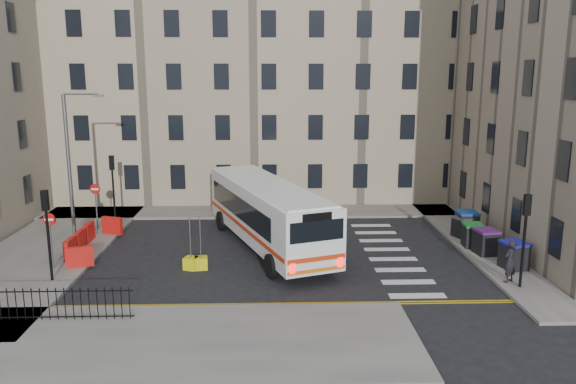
{
  "coord_description": "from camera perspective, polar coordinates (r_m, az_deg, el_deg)",
  "views": [
    {
      "loc": [
        -2.17,
        -28.09,
        9.21
      ],
      "look_at": [
        -1.25,
        1.2,
        3.0
      ],
      "focal_mm": 35.0,
      "sensor_mm": 36.0,
      "label": 1
    }
  ],
  "objects": [
    {
      "name": "pavement_west",
      "position": [
        32.71,
        -23.02,
        -5.24
      ],
      "size": [
        6.0,
        22.0,
        0.15
      ],
      "primitive_type": "cube",
      "color": "slate",
      "rests_on": "ground"
    },
    {
      "name": "traffic_light_east",
      "position": [
        25.82,
        22.96,
        -3.23
      ],
      "size": [
        0.28,
        0.22,
        4.1
      ],
      "color": "black",
      "rests_on": "pavement_east"
    },
    {
      "name": "roadworks_barriers",
      "position": [
        31.37,
        -19.74,
        -4.6
      ],
      "size": [
        1.66,
        6.26,
        1.0
      ],
      "color": "red",
      "rests_on": "pavement_west"
    },
    {
      "name": "wheelie_bin_c",
      "position": [
        31.51,
        18.25,
        -4.17
      ],
      "size": [
        1.06,
        1.2,
        1.25
      ],
      "rotation": [
        0.0,
        0.0,
        -0.07
      ],
      "color": "black",
      "rests_on": "pavement_east"
    },
    {
      "name": "ground",
      "position": [
        29.64,
        2.5,
        -6.15
      ],
      "size": [
        120.0,
        120.0,
        0.0
      ],
      "primitive_type": "plane",
      "color": "black",
      "rests_on": "ground"
    },
    {
      "name": "pavement_north",
      "position": [
        38.01,
        -7.53,
        -2.05
      ],
      "size": [
        36.0,
        3.2,
        0.15
      ],
      "primitive_type": "cube",
      "color": "slate",
      "rests_on": "ground"
    },
    {
      "name": "pavement_sw",
      "position": [
        20.84,
        -15.51,
        -14.51
      ],
      "size": [
        20.0,
        6.0,
        0.15
      ],
      "primitive_type": "cube",
      "color": "slate",
      "rests_on": "ground"
    },
    {
      "name": "traffic_light_nw",
      "position": [
        36.52,
        -17.39,
        1.41
      ],
      "size": [
        0.28,
        0.22,
        4.1
      ],
      "color": "black",
      "rests_on": "pavement_west"
    },
    {
      "name": "streetlamp",
      "position": [
        32.35,
        -21.35,
        2.47
      ],
      "size": [
        0.5,
        0.22,
        8.14
      ],
      "color": "#595B5E",
      "rests_on": "pavement_west"
    },
    {
      "name": "wheelie_bin_d",
      "position": [
        33.19,
        17.34,
        -3.39
      ],
      "size": [
        1.25,
        1.32,
        1.16
      ],
      "rotation": [
        0.0,
        0.0,
        0.41
      ],
      "color": "black",
      "rests_on": "pavement_east"
    },
    {
      "name": "bus",
      "position": [
        29.97,
        -2.1,
        -2.0
      ],
      "size": [
        7.0,
        12.81,
        3.43
      ],
      "rotation": [
        0.0,
        0.0,
        0.35
      ],
      "color": "white",
      "rests_on": "ground"
    },
    {
      "name": "no_entry_south",
      "position": [
        28.51,
        -23.02,
        -3.51
      ],
      "size": [
        0.6,
        0.08,
        3.0
      ],
      "color": "#595B5E",
      "rests_on": "pavement_west"
    },
    {
      "name": "wheelie_bin_a",
      "position": [
        28.71,
        21.96,
        -5.96
      ],
      "size": [
        1.27,
        1.38,
        1.31
      ],
      "rotation": [
        0.0,
        0.0,
        0.23
      ],
      "color": "black",
      "rests_on": "pavement_east"
    },
    {
      "name": "bollard_chevron",
      "position": [
        27.49,
        -9.81,
        -7.13
      ],
      "size": [
        0.77,
        0.77,
        0.6
      ],
      "primitive_type": "cube",
      "rotation": [
        0.0,
        0.0,
        -0.34
      ],
      "color": "#D5CE0C",
      "rests_on": "ground"
    },
    {
      "name": "pedestrian",
      "position": [
        26.72,
        21.6,
        -6.58
      ],
      "size": [
        0.83,
        0.78,
        1.9
      ],
      "primitive_type": "imported",
      "rotation": [
        0.0,
        0.0,
        3.78
      ],
      "color": "black",
      "rests_on": "pavement_east"
    },
    {
      "name": "pavement_east",
      "position": [
        35.19,
        16.81,
        -3.61
      ],
      "size": [
        2.4,
        26.0,
        0.15
      ],
      "primitive_type": "cube",
      "color": "slate",
      "rests_on": "ground"
    },
    {
      "name": "wheelie_bin_b",
      "position": [
        30.45,
        19.44,
        -4.78
      ],
      "size": [
        1.17,
        1.3,
        1.29
      ],
      "rotation": [
        0.0,
        0.0,
        0.14
      ],
      "color": "black",
      "rests_on": "pavement_east"
    },
    {
      "name": "iron_railings",
      "position": [
        23.45,
        -24.87,
        -10.35
      ],
      "size": [
        7.8,
        0.04,
        1.2
      ],
      "color": "black",
      "rests_on": "pavement_sw"
    },
    {
      "name": "bollard_yellow",
      "position": [
        27.43,
        -8.82,
        -7.14
      ],
      "size": [
        0.67,
        0.67,
        0.6
      ],
      "primitive_type": "cube",
      "rotation": [
        0.0,
        0.0,
        0.13
      ],
      "color": "#CEC00B",
      "rests_on": "ground"
    },
    {
      "name": "no_entry_north",
      "position": [
        34.93,
        -18.96,
        -0.48
      ],
      "size": [
        0.6,
        0.08,
        3.0
      ],
      "color": "#595B5E",
      "rests_on": "pavement_west"
    },
    {
      "name": "wheelie_bin_e",
      "position": [
        33.49,
        17.7,
        -3.05
      ],
      "size": [
        1.11,
        1.28,
        1.41
      ],
      "rotation": [
        0.0,
        0.0,
        -0.0
      ],
      "color": "black",
      "rests_on": "pavement_east"
    },
    {
      "name": "terrace_north",
      "position": [
        43.86,
        -8.27,
        11.07
      ],
      "size": [
        38.3,
        10.8,
        17.2
      ],
      "color": "tan",
      "rests_on": "ground"
    },
    {
      "name": "traffic_light_sw",
      "position": [
        26.78,
        -23.3,
        -2.73
      ],
      "size": [
        0.28,
        0.22,
        4.1
      ],
      "color": "black",
      "rests_on": "pavement_west"
    }
  ]
}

